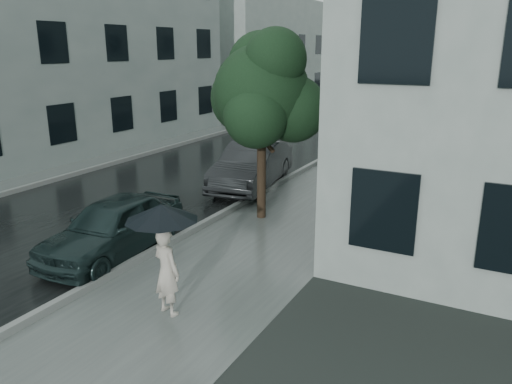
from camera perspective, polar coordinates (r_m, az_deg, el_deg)
The scene contains 14 objects.
ground at distance 9.92m, azimuth -7.70°, elevation -10.56°, with size 120.00×120.00×0.00m, color black.
sidewalk at distance 20.29m, azimuth 12.83°, elevation 3.20°, with size 3.50×60.00×0.01m, color slate.
kerb_near at distance 20.79m, azimuth 7.99°, elevation 3.97°, with size 0.15×60.00×0.15m, color slate.
asphalt_road at distance 22.20m, azimuth -0.56°, elevation 4.72°, with size 6.85×60.00×0.00m, color black.
kerb_far at distance 24.02m, azimuth -7.97°, elevation 5.62°, with size 0.15×60.00×0.15m, color slate.
sidewalk_far at distance 24.57m, azimuth -9.72°, elevation 5.62°, with size 1.70×60.00×0.01m, color #4C5451.
building_far_a at distance 24.31m, azimuth -24.67°, elevation 15.57°, with size 7.02×20.00×9.50m.
building_far_b at distance 41.74m, azimuth 0.66°, elevation 15.66°, with size 7.02×18.00×8.00m.
pedestrian at distance 8.71m, azimuth -10.16°, elevation -8.95°, with size 0.56×0.37×1.55m, color #BBB3A4.
umbrella at distance 8.34m, azimuth -10.75°, elevation -2.30°, with size 1.27×1.27×1.09m.
street_tree at distance 12.95m, azimuth 0.85°, elevation 11.40°, with size 3.22×2.93×4.93m.
lamp_post at distance 19.83m, azimuth 9.69°, elevation 11.44°, with size 0.83×0.45×4.98m.
car_near at distance 11.42m, azimuth -16.03°, elevation -3.82°, with size 1.53×3.81×1.30m, color black.
car_far at distance 16.33m, azimuth -0.44°, elevation 3.14°, with size 1.56×4.47×1.47m, color black.
Camera 1 is at (5.24, -7.15, 4.46)m, focal length 35.00 mm.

